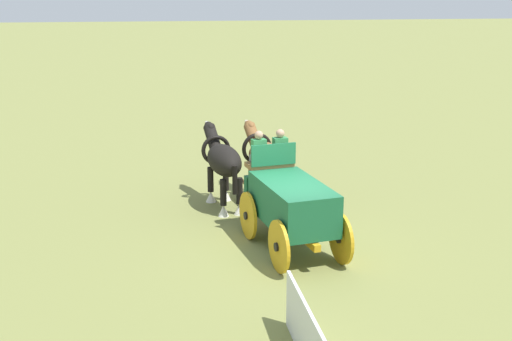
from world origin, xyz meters
name	(u,v)px	position (x,y,z in m)	size (l,w,h in m)	color
ground_plane	(292,250)	(0.00, 0.00, 0.00)	(220.00, 220.00, 0.00)	olive
show_wagon	(290,202)	(0.18, 0.03, 1.16)	(5.73, 2.15, 2.64)	#195B38
draft_horse_near	(223,161)	(3.56, 1.28, 1.35)	(2.97, 1.18, 2.22)	black
draft_horse_off	(266,159)	(3.77, -0.01, 1.30)	(3.10, 1.27, 2.16)	brown
sponsor_banner	(308,341)	(-5.19, 0.83, 0.55)	(3.20, 0.06, 1.10)	silver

